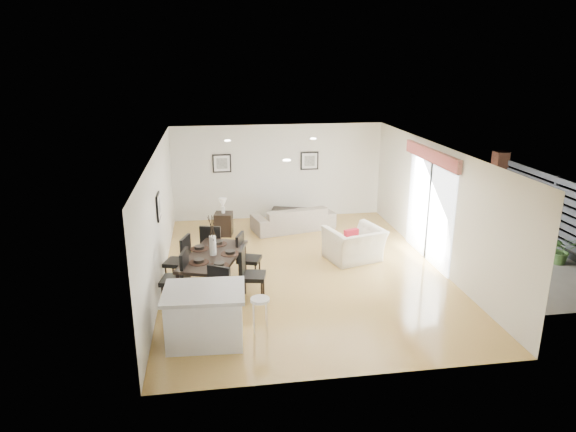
{
  "coord_description": "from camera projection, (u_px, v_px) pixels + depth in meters",
  "views": [
    {
      "loc": [
        -1.88,
        -10.29,
        4.51
      ],
      "look_at": [
        -0.26,
        0.4,
        1.14
      ],
      "focal_mm": 32.0,
      "sensor_mm": 36.0,
      "label": 1
    }
  ],
  "objects": [
    {
      "name": "framed_print_back_left",
      "position": [
        222.0,
        163.0,
        14.36
      ],
      "size": [
        0.52,
        0.04,
        0.52
      ],
      "color": "black",
      "rests_on": "wall_back"
    },
    {
      "name": "ground",
      "position": [
        303.0,
        270.0,
        11.33
      ],
      "size": [
        8.0,
        8.0,
        0.0
      ],
      "primitive_type": "plane",
      "color": "tan",
      "rests_on": "ground"
    },
    {
      "name": "cushion",
      "position": [
        351.0,
        237.0,
        11.59
      ],
      "size": [
        0.36,
        0.22,
        0.35
      ],
      "primitive_type": "cube",
      "rotation": [
        0.0,
        0.0,
        3.51
      ],
      "color": "#AB1623",
      "rests_on": "armchair"
    },
    {
      "name": "armchair",
      "position": [
        354.0,
        244.0,
        11.78
      ],
      "size": [
        1.44,
        1.34,
        0.77
      ],
      "primitive_type": "imported",
      "rotation": [
        0.0,
        0.0,
        3.43
      ],
      "color": "silver",
      "rests_on": "ground"
    },
    {
      "name": "vase",
      "position": [
        213.0,
        240.0,
        10.02
      ],
      "size": [
        0.99,
        1.55,
        0.82
      ],
      "color": "white",
      "rests_on": "dining_table"
    },
    {
      "name": "wall_left",
      "position": [
        159.0,
        218.0,
        10.5
      ],
      "size": [
        0.04,
        8.0,
        2.7
      ],
      "primitive_type": "cube",
      "color": "silver",
      "rests_on": "ground"
    },
    {
      "name": "dining_table",
      "position": [
        213.0,
        258.0,
        10.14
      ],
      "size": [
        1.47,
        2.05,
        0.77
      ],
      "rotation": [
        0.0,
        0.0,
        -0.33
      ],
      "color": "black",
      "rests_on": "ground"
    },
    {
      "name": "coffee_table",
      "position": [
        289.0,
        216.0,
        14.53
      ],
      "size": [
        1.08,
        0.83,
        0.38
      ],
      "primitive_type": "cube",
      "rotation": [
        0.0,
        0.0,
        -0.29
      ],
      "color": "black",
      "rests_on": "ground"
    },
    {
      "name": "sliding_door",
      "position": [
        430.0,
        189.0,
        11.54
      ],
      "size": [
        0.12,
        2.7,
        2.57
      ],
      "color": "white",
      "rests_on": "wall_right"
    },
    {
      "name": "wall_back",
      "position": [
        278.0,
        172.0,
        14.7
      ],
      "size": [
        6.0,
        0.04,
        2.7
      ],
      "primitive_type": "cube",
      "color": "silver",
      "rests_on": "ground"
    },
    {
      "name": "framed_print_back_right",
      "position": [
        309.0,
        161.0,
        14.71
      ],
      "size": [
        0.52,
        0.04,
        0.52
      ],
      "color": "black",
      "rests_on": "wall_back"
    },
    {
      "name": "ceiling",
      "position": [
        304.0,
        149.0,
        10.52
      ],
      "size": [
        6.0,
        8.0,
        0.02
      ],
      "primitive_type": "cube",
      "color": "white",
      "rests_on": "wall_back"
    },
    {
      "name": "wall_right",
      "position": [
        436.0,
        206.0,
        11.35
      ],
      "size": [
        0.04,
        8.0,
        2.7
      ],
      "primitive_type": "cube",
      "color": "silver",
      "rests_on": "ground"
    },
    {
      "name": "dining_chair_wnear",
      "position": [
        179.0,
        275.0,
        9.61
      ],
      "size": [
        0.57,
        0.57,
        1.08
      ],
      "rotation": [
        0.0,
        0.0,
        -1.77
      ],
      "color": "black",
      "rests_on": "ground"
    },
    {
      "name": "dining_chair_efar",
      "position": [
        245.0,
        254.0,
        10.74
      ],
      "size": [
        0.57,
        0.57,
        0.99
      ],
      "rotation": [
        0.0,
        0.0,
        1.23
      ],
      "color": "black",
      "rests_on": "ground"
    },
    {
      "name": "kitchen_island",
      "position": [
        205.0,
        315.0,
        8.39
      ],
      "size": [
        1.37,
        1.08,
        0.92
      ],
      "rotation": [
        0.0,
        0.0,
        -0.06
      ],
      "color": "white",
      "rests_on": "ground"
    },
    {
      "name": "courtyard_plant_b",
      "position": [
        495.0,
        222.0,
        13.51
      ],
      "size": [
        0.42,
        0.42,
        0.67
      ],
      "primitive_type": "imported",
      "rotation": [
        0.0,
        0.0,
        -0.13
      ],
      "color": "#3D5F29",
      "rests_on": "ground"
    },
    {
      "name": "side_table",
      "position": [
        224.0,
        224.0,
        13.48
      ],
      "size": [
        0.52,
        0.52,
        0.6
      ],
      "primitive_type": "cube",
      "rotation": [
        0.0,
        0.0,
        -0.17
      ],
      "color": "black",
      "rests_on": "ground"
    },
    {
      "name": "courtyard",
      "position": [
        540.0,
        207.0,
        12.75
      ],
      "size": [
        6.0,
        6.0,
        2.0
      ],
      "color": "gray",
      "rests_on": "ground"
    },
    {
      "name": "wall_front",
      "position": [
        354.0,
        294.0,
        7.15
      ],
      "size": [
        6.0,
        0.04,
        2.7
      ],
      "primitive_type": "cube",
      "color": "silver",
      "rests_on": "ground"
    },
    {
      "name": "dining_chair_foot",
      "position": [
        212.0,
        244.0,
        11.25
      ],
      "size": [
        0.56,
        0.56,
        1.02
      ],
      "rotation": [
        0.0,
        0.0,
        2.89
      ],
      "color": "black",
      "rests_on": "ground"
    },
    {
      "name": "courtyard_plant_a",
      "position": [
        561.0,
        250.0,
        11.59
      ],
      "size": [
        0.72,
        0.66,
        0.66
      ],
      "primitive_type": "imported",
      "rotation": [
        0.0,
        0.0,
        -0.29
      ],
      "color": "#3D5F29",
      "rests_on": "ground"
    },
    {
      "name": "dining_chair_wfar",
      "position": [
        181.0,
        258.0,
        10.49
      ],
      "size": [
        0.59,
        0.59,
        1.04
      ],
      "rotation": [
        0.0,
        0.0,
        -1.9
      ],
      "color": "black",
      "rests_on": "ground"
    },
    {
      "name": "sofa",
      "position": [
        293.0,
        218.0,
        13.91
      ],
      "size": [
        2.34,
        1.35,
        0.64
      ],
      "primitive_type": "imported",
      "rotation": [
        0.0,
        0.0,
        3.38
      ],
      "color": "gray",
      "rests_on": "ground"
    },
    {
      "name": "table_lamp",
      "position": [
        223.0,
        204.0,
        13.32
      ],
      "size": [
        0.21,
        0.21,
        0.4
      ],
      "color": "white",
      "rests_on": "side_table"
    },
    {
      "name": "framed_print_left_wall",
      "position": [
        159.0,
        207.0,
        10.22
      ],
      "size": [
        0.04,
        0.52,
        0.52
      ],
      "rotation": [
        0.0,
        0.0,
        1.57
      ],
      "color": "black",
      "rests_on": "wall_left"
    },
    {
      "name": "dining_chair_enear",
      "position": [
        248.0,
        271.0,
        9.84
      ],
      "size": [
        0.55,
        0.55,
        1.05
      ],
      "rotation": [
        0.0,
        0.0,
        1.37
      ],
      "color": "black",
      "rests_on": "ground"
    },
    {
      "name": "bar_stool",
      "position": [
        260.0,
        304.0,
        8.47
      ],
      "size": [
        0.32,
        0.32,
        0.7
      ],
      "color": "silver",
      "rests_on": "ground"
    },
    {
      "name": "dining_chair_head",
      "position": [
        217.0,
        291.0,
        9.09
      ],
      "size": [
        0.59,
        0.59,
        0.97
      ],
      "rotation": [
        0.0,
        0.0,
        -0.49
      ],
      "color": "black",
      "rests_on": "ground"
    }
  ]
}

